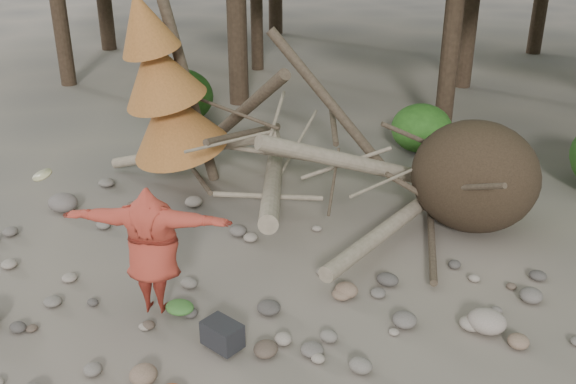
% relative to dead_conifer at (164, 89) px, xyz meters
% --- Properties ---
extents(ground, '(120.00, 120.00, 0.00)m').
position_rel_dead_conifer_xyz_m(ground, '(3.12, -3.37, -2.11)').
color(ground, '#514C44').
rests_on(ground, ground).
extents(deadfall_pile, '(8.55, 5.24, 3.30)m').
position_rel_dead_conifer_xyz_m(deadfall_pile, '(5.13, 0.87, -1.16)').
color(deadfall_pile, '#332619').
rests_on(deadfall_pile, ground).
extents(dead_conifer, '(2.06, 2.16, 4.35)m').
position_rel_dead_conifer_xyz_m(dead_conifer, '(0.00, 0.00, 0.00)').
color(dead_conifer, '#4C3F30').
rests_on(dead_conifer, ground).
extents(bush_left, '(1.80, 1.80, 1.44)m').
position_rel_dead_conifer_xyz_m(bush_left, '(-2.38, 3.83, -1.39)').
color(bush_left, '#214D14').
rests_on(bush_left, ground).
extents(bush_mid, '(1.40, 1.40, 1.12)m').
position_rel_dead_conifer_xyz_m(bush_mid, '(3.92, 4.43, -1.55)').
color(bush_mid, '#2C611C').
rests_on(bush_mid, ground).
extents(frisbee_thrower, '(3.17, 1.30, 1.87)m').
position_rel_dead_conifer_xyz_m(frisbee_thrower, '(2.25, -3.61, -1.10)').
color(frisbee_thrower, maroon).
rests_on(frisbee_thrower, ground).
extents(backpack, '(0.58, 0.46, 0.34)m').
position_rel_dead_conifer_xyz_m(backpack, '(3.50, -3.93, -1.94)').
color(backpack, black).
rests_on(backpack, ground).
extents(cloth_green, '(0.42, 0.35, 0.16)m').
position_rel_dead_conifer_xyz_m(cloth_green, '(2.57, -3.53, -2.03)').
color(cloth_green, '#376729').
rests_on(cloth_green, ground).
extents(boulder_mid_right, '(0.52, 0.47, 0.31)m').
position_rel_dead_conifer_xyz_m(boulder_mid_right, '(6.53, -2.07, -1.95)').
color(boulder_mid_right, gray).
rests_on(boulder_mid_right, ground).
extents(boulder_mid_left, '(0.57, 0.51, 0.34)m').
position_rel_dead_conifer_xyz_m(boulder_mid_left, '(-1.33, -1.64, -1.94)').
color(boulder_mid_left, '#655C55').
rests_on(boulder_mid_left, ground).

